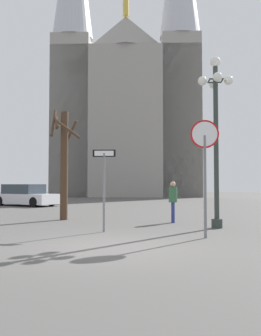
% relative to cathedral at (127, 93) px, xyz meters
% --- Properties ---
extents(ground_plane, '(120.00, 120.00, 0.00)m').
position_rel_cathedral_xyz_m(ground_plane, '(2.43, -35.24, -12.51)').
color(ground_plane, '#514F4C').
extents(cathedral, '(17.49, 11.09, 38.57)m').
position_rel_cathedral_xyz_m(cathedral, '(0.00, 0.00, 0.00)').
color(cathedral, gray).
rests_on(cathedral, ground).
extents(stop_sign, '(0.77, 0.08, 3.20)m').
position_rel_cathedral_xyz_m(stop_sign, '(4.90, -33.67, -10.27)').
color(stop_sign, slate).
rests_on(stop_sign, ground).
extents(one_way_arrow_sign, '(0.70, 0.07, 2.51)m').
position_rel_cathedral_xyz_m(one_way_arrow_sign, '(1.99, -32.62, -10.93)').
color(one_way_arrow_sign, slate).
rests_on(one_way_arrow_sign, ground).
extents(street_lamp, '(1.18, 1.18, 5.76)m').
position_rel_cathedral_xyz_m(street_lamp, '(5.58, -31.36, -8.96)').
color(street_lamp, '#2D3833').
rests_on(street_lamp, ground).
extents(bare_tree, '(1.28, 1.26, 4.61)m').
position_rel_cathedral_xyz_m(bare_tree, '(-0.21, -28.98, -10.07)').
color(bare_tree, '#473323').
rests_on(bare_tree, ground).
extents(parked_car_near_white, '(4.87, 3.60, 1.45)m').
position_rel_cathedral_xyz_m(parked_car_near_white, '(-5.21, -19.75, -11.84)').
color(parked_car_near_white, silver).
rests_on(parked_car_near_white, ground).
extents(pedestrian_walking, '(0.32, 0.32, 1.55)m').
position_rel_cathedral_xyz_m(pedestrian_walking, '(4.21, -29.78, -11.58)').
color(pedestrian_walking, navy).
rests_on(pedestrian_walking, ground).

